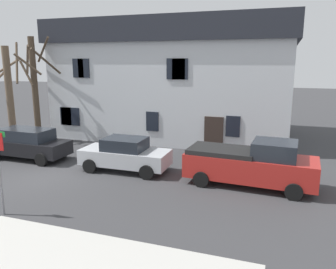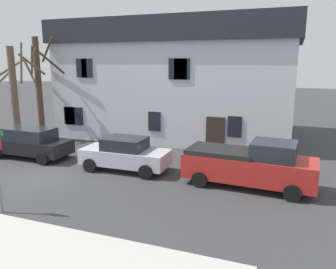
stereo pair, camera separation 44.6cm
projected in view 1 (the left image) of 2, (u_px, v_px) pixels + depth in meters
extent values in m
plane|color=#38383A|center=(41.00, 178.00, 15.44)|extent=(120.00, 120.00, 0.00)
cube|color=silver|center=(177.00, 90.00, 24.38)|extent=(15.67, 8.72, 6.40)
cube|color=#23262D|center=(177.00, 33.00, 23.53)|extent=(16.17, 9.22, 1.49)
cube|color=#2D231E|center=(214.00, 135.00, 19.61)|extent=(1.10, 0.12, 2.10)
cube|color=black|center=(66.00, 116.00, 22.73)|extent=(0.80, 0.08, 1.20)
cube|color=black|center=(66.00, 116.00, 22.71)|extent=(0.80, 0.08, 1.20)
cube|color=black|center=(74.00, 117.00, 22.52)|extent=(0.80, 0.08, 1.20)
cube|color=black|center=(152.00, 121.00, 20.73)|extent=(0.80, 0.08, 1.20)
cube|color=black|center=(233.00, 126.00, 19.15)|extent=(0.80, 0.08, 1.20)
cube|color=black|center=(78.00, 68.00, 21.66)|extent=(0.80, 0.08, 1.20)
cube|color=black|center=(84.00, 68.00, 21.54)|extent=(0.80, 0.08, 1.20)
cube|color=black|center=(173.00, 69.00, 19.61)|extent=(0.80, 0.08, 1.20)
cube|color=black|center=(179.00, 69.00, 19.50)|extent=(0.80, 0.08, 1.20)
cube|color=black|center=(181.00, 69.00, 19.45)|extent=(0.80, 0.08, 1.20)
cylinder|color=brown|center=(9.00, 94.00, 22.20)|extent=(0.46, 0.46, 6.21)
cylinder|color=brown|center=(2.00, 70.00, 22.79)|extent=(1.42, 2.28, 1.63)
cylinder|color=brown|center=(28.00, 60.00, 22.30)|extent=(2.03, 2.00, 1.93)
cylinder|color=#4C3D2D|center=(35.00, 90.00, 21.75)|extent=(0.39, 0.39, 6.77)
cylinder|color=#4C3D2D|center=(27.00, 73.00, 21.08)|extent=(1.15, 0.39, 1.57)
cylinder|color=#4C3D2D|center=(28.00, 64.00, 20.62)|extent=(1.60, 0.66, 1.34)
cylinder|color=#4C3D2D|center=(17.00, 62.00, 21.07)|extent=(1.31, 1.65, 2.57)
cylinder|color=#4C3D2D|center=(43.00, 50.00, 21.73)|extent=(1.54, 0.80, 1.60)
cylinder|color=#4C3D2D|center=(46.00, 61.00, 20.88)|extent=(0.37, 2.37, 1.63)
cube|color=black|center=(28.00, 147.00, 18.31)|extent=(4.62, 1.77, 0.73)
cube|color=#1E232B|center=(26.00, 134.00, 18.20)|extent=(2.87, 1.55, 0.62)
cylinder|color=black|center=(62.00, 151.00, 18.67)|extent=(0.68, 0.23, 0.68)
cylinder|color=black|center=(41.00, 160.00, 17.08)|extent=(0.68, 0.23, 0.68)
cylinder|color=black|center=(18.00, 147.00, 19.69)|extent=(0.68, 0.23, 0.68)
cube|color=#B7BABF|center=(125.00, 157.00, 16.33)|extent=(4.33, 1.78, 0.74)
cube|color=#1E232B|center=(125.00, 144.00, 16.19)|extent=(2.00, 1.55, 0.58)
cylinder|color=black|center=(160.00, 162.00, 16.75)|extent=(0.68, 0.23, 0.68)
cylinder|color=black|center=(147.00, 172.00, 15.15)|extent=(0.68, 0.23, 0.68)
cylinder|color=black|center=(107.00, 156.00, 17.66)|extent=(0.68, 0.23, 0.68)
cylinder|color=black|center=(90.00, 166.00, 16.05)|extent=(0.68, 0.23, 0.68)
cube|color=#AD231E|center=(249.00, 167.00, 14.33)|extent=(5.54, 2.21, 1.02)
cube|color=#1E232B|center=(275.00, 150.00, 13.78)|extent=(1.83, 1.78, 0.70)
cube|color=black|center=(222.00, 150.00, 14.64)|extent=(2.93, 1.99, 0.20)
cylinder|color=black|center=(295.00, 176.00, 14.62)|extent=(0.69, 0.26, 0.68)
cylinder|color=black|center=(294.00, 192.00, 12.89)|extent=(0.69, 0.26, 0.68)
cylinder|color=black|center=(213.00, 166.00, 15.98)|extent=(0.69, 0.26, 0.68)
cylinder|color=black|center=(201.00, 179.00, 14.25)|extent=(0.69, 0.26, 0.68)
cylinder|color=slate|center=(0.00, 175.00, 11.44)|extent=(0.07, 0.07, 2.94)
torus|color=black|center=(16.00, 140.00, 21.35)|extent=(0.71, 0.08, 0.71)
torus|color=black|center=(4.00, 138.00, 21.72)|extent=(0.71, 0.08, 0.71)
cylinder|color=maroon|center=(10.00, 136.00, 21.49)|extent=(1.00, 0.08, 0.19)
cylinder|color=maroon|center=(7.00, 132.00, 21.51)|extent=(0.09, 0.04, 0.45)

